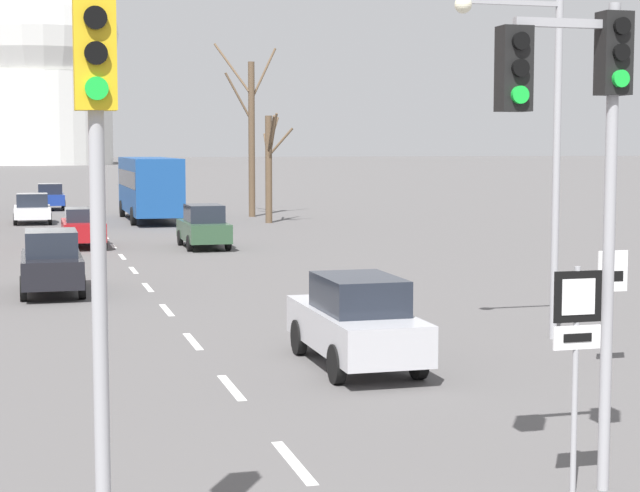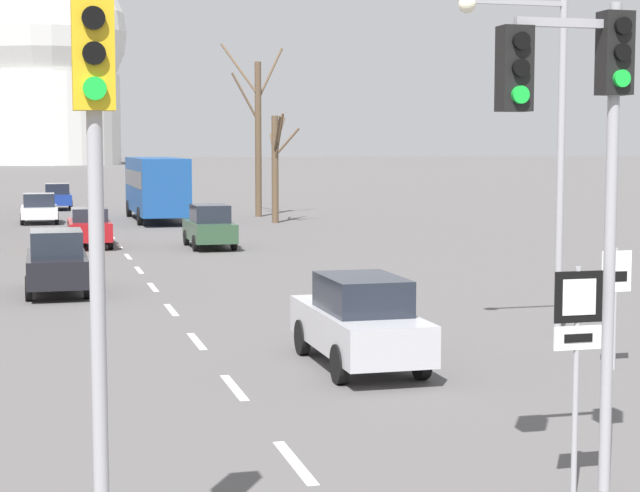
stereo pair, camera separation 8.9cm
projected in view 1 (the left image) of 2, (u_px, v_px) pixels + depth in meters
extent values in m
cube|color=silver|center=(294.00, 462.00, 13.98)|extent=(0.16, 2.00, 0.01)
cube|color=silver|center=(231.00, 387.00, 18.31)|extent=(0.16, 2.00, 0.01)
cube|color=silver|center=(193.00, 341.00, 22.63)|extent=(0.16, 2.00, 0.01)
cube|color=silver|center=(167.00, 310.00, 26.96)|extent=(0.16, 2.00, 0.01)
cube|color=silver|center=(148.00, 287.00, 31.28)|extent=(0.16, 2.00, 0.01)
cube|color=silver|center=(133.00, 270.00, 35.61)|extent=(0.16, 2.00, 0.01)
cube|color=silver|center=(122.00, 257.00, 39.93)|extent=(0.16, 2.00, 0.01)
cube|color=silver|center=(113.00, 246.00, 44.26)|extent=(0.16, 2.00, 0.01)
cube|color=silver|center=(106.00, 237.00, 48.58)|extent=(0.16, 2.00, 0.01)
cylinder|color=#9E9EA3|center=(609.00, 251.00, 12.61)|extent=(0.14, 0.14, 5.78)
cube|color=black|center=(614.00, 54.00, 12.40)|extent=(0.36, 0.28, 0.96)
cylinder|color=black|center=(622.00, 26.00, 12.21)|extent=(0.20, 0.06, 0.20)
cylinder|color=black|center=(621.00, 52.00, 12.23)|extent=(0.20, 0.06, 0.20)
cylinder|color=green|center=(621.00, 79.00, 12.26)|extent=(0.20, 0.06, 0.20)
cube|color=#9E9EA3|center=(565.00, 23.00, 12.20)|extent=(1.26, 0.10, 0.10)
cube|color=black|center=(514.00, 69.00, 12.09)|extent=(0.36, 0.28, 0.96)
cylinder|color=black|center=(521.00, 41.00, 11.90)|extent=(0.20, 0.06, 0.20)
cylinder|color=black|center=(520.00, 68.00, 11.92)|extent=(0.20, 0.06, 0.20)
cylinder|color=green|center=(520.00, 95.00, 11.95)|extent=(0.20, 0.06, 0.20)
cylinder|color=#9E9EA3|center=(100.00, 302.00, 9.48)|extent=(0.14, 0.14, 5.50)
cube|color=gold|center=(95.00, 55.00, 9.28)|extent=(0.36, 0.28, 0.96)
cylinder|color=black|center=(95.00, 18.00, 9.08)|extent=(0.20, 0.06, 0.20)
cylinder|color=black|center=(96.00, 53.00, 9.11)|extent=(0.20, 0.06, 0.20)
cylinder|color=green|center=(97.00, 88.00, 9.14)|extent=(0.20, 0.06, 0.20)
cylinder|color=#9E9EA3|center=(575.00, 383.00, 12.49)|extent=(0.07, 0.07, 2.74)
cube|color=black|center=(578.00, 297.00, 12.38)|extent=(0.60, 0.03, 0.60)
cube|color=white|center=(579.00, 297.00, 12.36)|extent=(0.42, 0.01, 0.42)
cube|color=white|center=(577.00, 337.00, 12.42)|extent=(0.60, 0.03, 0.28)
cube|color=black|center=(578.00, 338.00, 12.41)|extent=(0.36, 0.01, 0.10)
cylinder|color=#9E9EA3|center=(611.00, 309.00, 19.76)|extent=(0.07, 0.07, 2.26)
cube|color=white|center=(613.00, 271.00, 19.68)|extent=(0.60, 0.03, 0.76)
cube|color=black|center=(613.00, 276.00, 19.67)|extent=(0.42, 0.01, 0.19)
cylinder|color=#9E9EA3|center=(556.00, 172.00, 22.63)|extent=(0.16, 0.16, 7.18)
cube|color=#9E9EA3|center=(512.00, 3.00, 22.02)|extent=(2.17, 0.10, 0.10)
sphere|color=#F2EAC6|center=(463.00, 5.00, 21.74)|extent=(0.36, 0.36, 0.36)
cube|color=silver|center=(32.00, 212.00, 57.03)|extent=(1.87, 3.88, 0.59)
cube|color=#1E232D|center=(32.00, 200.00, 56.79)|extent=(1.59, 1.86, 0.71)
cylinder|color=black|center=(16.00, 216.00, 57.99)|extent=(0.18, 0.64, 0.64)
cylinder|color=black|center=(49.00, 216.00, 58.45)|extent=(0.18, 0.64, 0.64)
cylinder|color=black|center=(15.00, 219.00, 55.68)|extent=(0.18, 0.64, 0.64)
cylinder|color=black|center=(50.00, 219.00, 56.14)|extent=(0.18, 0.64, 0.64)
cube|color=black|center=(52.00, 268.00, 29.91)|extent=(1.63, 4.32, 0.76)
cube|color=#1E232D|center=(51.00, 243.00, 29.63)|extent=(1.38, 2.07, 0.70)
cylinder|color=black|center=(24.00, 277.00, 31.03)|extent=(0.18, 0.69, 0.69)
cylinder|color=black|center=(78.00, 275.00, 31.43)|extent=(0.18, 0.69, 0.69)
cylinder|color=black|center=(23.00, 289.00, 28.46)|extent=(0.18, 0.69, 0.69)
cylinder|color=black|center=(82.00, 287.00, 28.86)|extent=(0.18, 0.69, 0.69)
cube|color=maroon|center=(83.00, 230.00, 43.64)|extent=(1.64, 4.12, 0.75)
cube|color=#1E232D|center=(83.00, 215.00, 43.38)|extent=(1.40, 1.98, 0.53)
cylinder|color=black|center=(63.00, 237.00, 44.70)|extent=(0.18, 0.68, 0.68)
cylinder|color=black|center=(101.00, 236.00, 45.10)|extent=(0.18, 0.68, 0.68)
cylinder|color=black|center=(65.00, 242.00, 42.25)|extent=(0.18, 0.68, 0.68)
cylinder|color=black|center=(105.00, 241.00, 42.65)|extent=(0.18, 0.68, 0.68)
cube|color=#2D4C33|center=(203.00, 231.00, 43.38)|extent=(1.64, 4.31, 0.75)
cube|color=#1E232D|center=(204.00, 213.00, 43.11)|extent=(1.39, 2.07, 0.70)
cylinder|color=black|center=(180.00, 238.00, 44.50)|extent=(0.18, 0.64, 0.64)
cylinder|color=black|center=(217.00, 237.00, 44.90)|extent=(0.18, 0.64, 0.64)
cylinder|color=black|center=(189.00, 243.00, 41.93)|extent=(0.18, 0.64, 0.64)
cylinder|color=black|center=(228.00, 242.00, 42.33)|extent=(0.18, 0.64, 0.64)
cube|color=navy|center=(50.00, 199.00, 69.32)|extent=(1.76, 4.18, 0.68)
cube|color=#1E232D|center=(50.00, 189.00, 69.06)|extent=(1.49, 2.01, 0.68)
cylinder|color=black|center=(37.00, 204.00, 70.38)|extent=(0.18, 0.71, 0.71)
cylinder|color=black|center=(63.00, 203.00, 70.82)|extent=(0.18, 0.71, 0.71)
cylinder|color=black|center=(37.00, 206.00, 67.89)|extent=(0.18, 0.71, 0.71)
cylinder|color=black|center=(64.00, 205.00, 68.32)|extent=(0.18, 0.71, 0.71)
cube|color=#B7B7BC|center=(355.00, 329.00, 20.04)|extent=(1.61, 4.39, 0.73)
cube|color=#1E232D|center=(359.00, 294.00, 19.76)|extent=(1.36, 2.10, 0.65)
cylinder|color=black|center=(299.00, 337.00, 21.18)|extent=(0.18, 0.70, 0.70)
cylinder|color=black|center=(371.00, 334.00, 21.57)|extent=(0.18, 0.70, 0.70)
cylinder|color=black|center=(337.00, 364.00, 18.57)|extent=(0.18, 0.70, 0.70)
cylinder|color=black|center=(418.00, 360.00, 18.96)|extent=(0.18, 0.70, 0.70)
cube|color=#19478C|center=(149.00, 185.00, 58.97)|extent=(2.50, 10.80, 3.00)
cube|color=black|center=(149.00, 178.00, 58.94)|extent=(2.52, 10.26, 0.90)
cylinder|color=black|center=(122.00, 209.00, 62.43)|extent=(0.26, 0.96, 0.96)
cylinder|color=black|center=(163.00, 208.00, 63.06)|extent=(0.26, 0.96, 0.96)
cylinder|color=black|center=(133.00, 216.00, 55.69)|extent=(0.26, 0.96, 0.96)
cylinder|color=black|center=(179.00, 215.00, 56.31)|extent=(0.26, 0.96, 0.96)
cylinder|color=brown|center=(269.00, 169.00, 57.31)|extent=(0.37, 0.37, 5.75)
cylinder|color=brown|center=(267.00, 148.00, 57.96)|extent=(0.23, 1.63, 1.63)
cylinder|color=brown|center=(273.00, 138.00, 56.58)|extent=(0.29, 1.36, 2.65)
cylinder|color=brown|center=(281.00, 142.00, 57.18)|extent=(1.35, 0.50, 1.57)
cylinder|color=brown|center=(274.00, 130.00, 57.86)|extent=(0.88, 1.46, 1.52)
cylinder|color=brown|center=(271.00, 135.00, 56.17)|extent=(0.26, 2.08, 2.01)
cylinder|color=brown|center=(252.00, 140.00, 62.23)|extent=(0.38, 0.38, 8.99)
cylinder|color=brown|center=(232.00, 67.00, 62.88)|extent=(1.67, 2.88, 3.07)
cylinder|color=brown|center=(238.00, 97.00, 61.94)|extent=(1.59, 0.42, 2.84)
cylinder|color=brown|center=(264.00, 74.00, 62.49)|extent=(1.74, 1.01, 3.13)
cylinder|color=silver|center=(44.00, 120.00, 237.64)|extent=(30.04, 30.04, 20.02)
sphere|color=silver|center=(42.00, 32.00, 235.85)|extent=(33.37, 33.37, 33.37)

